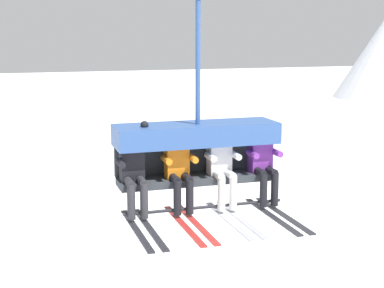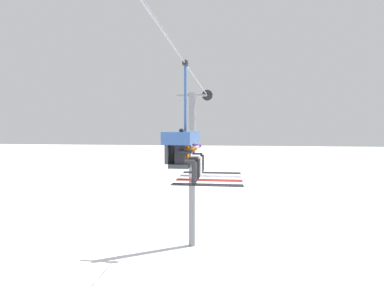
{
  "view_description": "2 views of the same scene",
  "coord_description": "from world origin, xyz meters",
  "px_view_note": "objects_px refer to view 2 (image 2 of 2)",
  "views": [
    {
      "loc": [
        -0.95,
        -8.61,
        7.56
      ],
      "look_at": [
        1.46,
        -0.93,
        5.99
      ],
      "focal_mm": 55.0,
      "sensor_mm": 36.0,
      "label": 1
    },
    {
      "loc": [
        -6.33,
        -1.98,
        6.34
      ],
      "look_at": [
        1.58,
        -0.98,
        5.91
      ],
      "focal_mm": 28.0,
      "sensor_mm": 36.0,
      "label": 2
    }
  ],
  "objects_px": {
    "chairlift_chair": "(183,142)",
    "skier_black": "(185,156)",
    "skier_orange": "(189,154)",
    "lift_tower_far": "(192,166)",
    "skier_purple": "(195,151)",
    "skier_white": "(192,152)"
  },
  "relations": [
    {
      "from": "lift_tower_far",
      "to": "chairlift_chair",
      "type": "relative_size",
      "value": 2.76
    },
    {
      "from": "skier_white",
      "to": "skier_purple",
      "type": "distance_m",
      "value": 0.64
    },
    {
      "from": "chairlift_chair",
      "to": "skier_white",
      "type": "relative_size",
      "value": 1.77
    },
    {
      "from": "skier_black",
      "to": "skier_white",
      "type": "height_order",
      "value": "skier_black"
    },
    {
      "from": "skier_black",
      "to": "lift_tower_far",
      "type": "bearing_deg",
      "value": 6.02
    },
    {
      "from": "skier_orange",
      "to": "lift_tower_far",
      "type": "bearing_deg",
      "value": 6.54
    },
    {
      "from": "skier_black",
      "to": "skier_purple",
      "type": "relative_size",
      "value": 1.0
    },
    {
      "from": "skier_black",
      "to": "skier_orange",
      "type": "height_order",
      "value": "skier_black"
    },
    {
      "from": "chairlift_chair",
      "to": "lift_tower_far",
      "type": "bearing_deg",
      "value": 5.2
    },
    {
      "from": "skier_white",
      "to": "skier_purple",
      "type": "xyz_separation_m",
      "value": [
        0.64,
        0.0,
        0.0
      ]
    },
    {
      "from": "chairlift_chair",
      "to": "skier_white",
      "type": "bearing_deg",
      "value": -34.53
    },
    {
      "from": "skier_purple",
      "to": "skier_white",
      "type": "bearing_deg",
      "value": 180.0
    },
    {
      "from": "skier_black",
      "to": "skier_purple",
      "type": "distance_m",
      "value": 1.92
    },
    {
      "from": "chairlift_chair",
      "to": "skier_black",
      "type": "relative_size",
      "value": 1.77
    },
    {
      "from": "skier_purple",
      "to": "skier_orange",
      "type": "bearing_deg",
      "value": 180.0
    },
    {
      "from": "skier_black",
      "to": "chairlift_chair",
      "type": "bearing_deg",
      "value": 12.57
    },
    {
      "from": "chairlift_chair",
      "to": "skier_black",
      "type": "height_order",
      "value": "chairlift_chair"
    },
    {
      "from": "skier_orange",
      "to": "skier_black",
      "type": "bearing_deg",
      "value": 179.39
    },
    {
      "from": "lift_tower_far",
      "to": "skier_orange",
      "type": "relative_size",
      "value": 4.9
    },
    {
      "from": "chairlift_chair",
      "to": "skier_orange",
      "type": "relative_size",
      "value": 1.77
    },
    {
      "from": "chairlift_chair",
      "to": "skier_black",
      "type": "bearing_deg",
      "value": -167.43
    },
    {
      "from": "chairlift_chair",
      "to": "skier_black",
      "type": "xyz_separation_m",
      "value": [
        -0.96,
        -0.21,
        -0.28
      ]
    }
  ]
}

